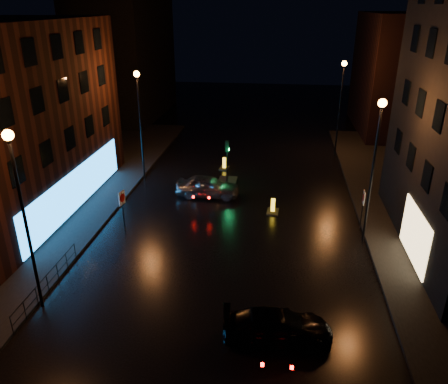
# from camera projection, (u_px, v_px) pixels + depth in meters

# --- Properties ---
(ground) EXTENTS (120.00, 120.00, 0.00)m
(ground) POSITION_uv_depth(u_px,v_px,m) (216.00, 293.00, 21.03)
(ground) COLOR black
(ground) RESTS_ON ground
(pavement_left) EXTENTS (12.00, 44.00, 0.15)m
(pavement_left) POSITION_uv_depth(u_px,v_px,m) (31.00, 206.00, 29.94)
(pavement_left) COLOR black
(pavement_left) RESTS_ON ground
(building_far_left) EXTENTS (8.00, 16.00, 14.00)m
(building_far_left) POSITION_uv_depth(u_px,v_px,m) (126.00, 56.00, 51.98)
(building_far_left) COLOR black
(building_far_left) RESTS_ON ground
(building_far_right) EXTENTS (8.00, 14.00, 12.00)m
(building_far_right) POSITION_uv_depth(u_px,v_px,m) (400.00, 74.00, 45.97)
(building_far_right) COLOR black
(building_far_right) RESTS_ON ground
(street_lamp_lnear) EXTENTS (0.44, 0.44, 8.37)m
(street_lamp_lnear) POSITION_uv_depth(u_px,v_px,m) (20.00, 196.00, 17.92)
(street_lamp_lnear) COLOR black
(street_lamp_lnear) RESTS_ON ground
(street_lamp_lfar) EXTENTS (0.44, 0.44, 8.37)m
(street_lamp_lfar) POSITION_uv_depth(u_px,v_px,m) (139.00, 110.00, 32.48)
(street_lamp_lfar) COLOR black
(street_lamp_lfar) RESTS_ON ground
(street_lamp_rnear) EXTENTS (0.44, 0.44, 8.37)m
(street_lamp_rnear) POSITION_uv_depth(u_px,v_px,m) (375.00, 151.00, 23.35)
(street_lamp_rnear) COLOR black
(street_lamp_rnear) RESTS_ON ground
(street_lamp_rfar) EXTENTS (0.44, 0.44, 8.37)m
(street_lamp_rfar) POSITION_uv_depth(u_px,v_px,m) (341.00, 94.00, 37.91)
(street_lamp_rfar) COLOR black
(street_lamp_rfar) RESTS_ON ground
(traffic_signal) EXTENTS (1.40, 2.40, 3.45)m
(traffic_signal) POSITION_uv_depth(u_px,v_px,m) (227.00, 177.00, 33.71)
(traffic_signal) COLOR black
(traffic_signal) RESTS_ON ground
(guard_railing) EXTENTS (0.05, 6.04, 1.00)m
(guard_railing) POSITION_uv_depth(u_px,v_px,m) (47.00, 280.00, 20.78)
(guard_railing) COLOR black
(guard_railing) RESTS_ON ground
(silver_hatchback) EXTENTS (4.50, 1.84, 1.53)m
(silver_hatchback) POSITION_uv_depth(u_px,v_px,m) (208.00, 186.00, 31.31)
(silver_hatchback) COLOR #989B9F
(silver_hatchback) RESTS_ON ground
(dark_sedan) EXTENTS (4.68, 2.32, 1.31)m
(dark_sedan) POSITION_uv_depth(u_px,v_px,m) (278.00, 327.00, 17.88)
(dark_sedan) COLOR black
(dark_sedan) RESTS_ON ground
(bollard_near) EXTENTS (0.82, 1.17, 0.98)m
(bollard_near) POSITION_uv_depth(u_px,v_px,m) (273.00, 209.00, 29.07)
(bollard_near) COLOR black
(bollard_near) RESTS_ON ground
(bollard_far) EXTENTS (0.87, 1.19, 0.97)m
(bollard_far) POSITION_uv_depth(u_px,v_px,m) (224.00, 166.00, 36.75)
(bollard_far) COLOR black
(bollard_far) RESTS_ON ground
(road_sign_left) EXTENTS (0.19, 0.62, 2.58)m
(road_sign_left) POSITION_uv_depth(u_px,v_px,m) (122.00, 201.00, 26.13)
(road_sign_left) COLOR black
(road_sign_left) RESTS_ON ground
(road_sign_right) EXTENTS (0.11, 0.60, 2.49)m
(road_sign_right) POSITION_uv_depth(u_px,v_px,m) (363.00, 201.00, 26.36)
(road_sign_right) COLOR black
(road_sign_right) RESTS_ON ground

